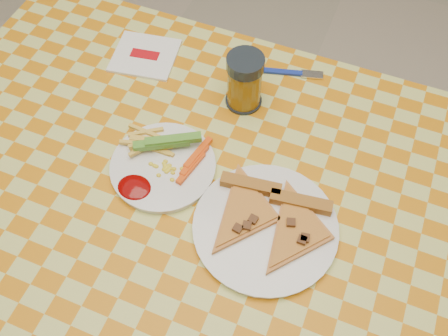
{
  "coord_description": "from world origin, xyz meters",
  "views": [
    {
      "loc": [
        0.22,
        -0.43,
        1.6
      ],
      "look_at": [
        0.02,
        0.06,
        0.78
      ],
      "focal_mm": 40.0,
      "sensor_mm": 36.0,
      "label": 1
    }
  ],
  "objects_px": {
    "plate_right": "(265,228)",
    "drink_glass": "(245,82)",
    "table": "(204,210)",
    "plate_left": "(163,167)"
  },
  "relations": [
    {
      "from": "plate_left",
      "to": "drink_glass",
      "type": "relative_size",
      "value": 1.6
    },
    {
      "from": "table",
      "to": "plate_right",
      "type": "xyz_separation_m",
      "value": [
        0.14,
        -0.03,
        0.08
      ]
    },
    {
      "from": "drink_glass",
      "to": "plate_right",
      "type": "bearing_deg",
      "value": -61.86
    },
    {
      "from": "plate_right",
      "to": "drink_glass",
      "type": "relative_size",
      "value": 2.05
    },
    {
      "from": "plate_right",
      "to": "drink_glass",
      "type": "bearing_deg",
      "value": 118.14
    },
    {
      "from": "table",
      "to": "drink_glass",
      "type": "xyz_separation_m",
      "value": [
        -0.01,
        0.24,
        0.14
      ]
    },
    {
      "from": "plate_left",
      "to": "table",
      "type": "bearing_deg",
      "value": -12.5
    },
    {
      "from": "plate_right",
      "to": "drink_glass",
      "type": "xyz_separation_m",
      "value": [
        -0.15,
        0.27,
        0.06
      ]
    },
    {
      "from": "table",
      "to": "plate_right",
      "type": "relative_size",
      "value": 4.86
    },
    {
      "from": "table",
      "to": "drink_glass",
      "type": "height_order",
      "value": "drink_glass"
    }
  ]
}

